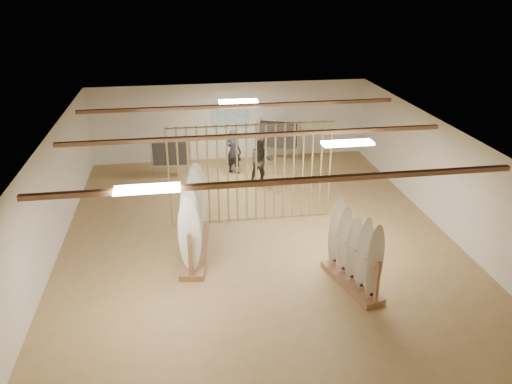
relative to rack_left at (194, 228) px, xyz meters
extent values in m
plane|color=tan|center=(1.65, 0.79, -0.70)|extent=(12.00, 12.00, 0.00)
plane|color=gray|center=(1.65, 0.79, 2.10)|extent=(12.00, 12.00, 0.00)
plane|color=white|center=(1.65, 6.79, 0.70)|extent=(12.00, 0.00, 12.00)
plane|color=white|center=(1.65, -5.21, 0.70)|extent=(12.00, 0.00, 12.00)
plane|color=white|center=(-3.35, 0.79, 0.70)|extent=(0.00, 12.00, 12.00)
plane|color=white|center=(6.65, 0.79, 0.70)|extent=(0.00, 12.00, 12.00)
cube|color=#976644|center=(1.65, 0.79, 2.02)|extent=(9.50, 6.12, 0.10)
cube|color=white|center=(1.65, 0.79, 2.04)|extent=(1.20, 0.35, 0.06)
cylinder|color=tan|center=(-0.55, 1.59, 0.70)|extent=(0.05, 0.05, 2.78)
cylinder|color=tan|center=(-0.29, 1.59, 0.70)|extent=(0.05, 0.05, 2.78)
cylinder|color=tan|center=(-0.03, 1.59, 0.70)|extent=(0.05, 0.05, 2.78)
cylinder|color=tan|center=(0.23, 1.59, 0.70)|extent=(0.05, 0.05, 2.78)
cylinder|color=tan|center=(0.48, 1.59, 0.70)|extent=(0.05, 0.05, 2.78)
cylinder|color=tan|center=(0.74, 1.59, 0.70)|extent=(0.05, 0.05, 2.78)
cylinder|color=tan|center=(1.00, 1.59, 0.70)|extent=(0.05, 0.05, 2.78)
cylinder|color=tan|center=(1.26, 1.59, 0.70)|extent=(0.05, 0.05, 2.78)
cylinder|color=tan|center=(1.52, 1.59, 0.70)|extent=(0.05, 0.05, 2.78)
cylinder|color=tan|center=(1.78, 1.59, 0.70)|extent=(0.05, 0.05, 2.78)
cylinder|color=tan|center=(2.04, 1.59, 0.70)|extent=(0.05, 0.05, 2.78)
cylinder|color=tan|center=(2.30, 1.59, 0.70)|extent=(0.05, 0.05, 2.78)
cylinder|color=tan|center=(2.56, 1.59, 0.70)|extent=(0.05, 0.05, 2.78)
cylinder|color=tan|center=(2.81, 1.59, 0.70)|extent=(0.05, 0.05, 2.78)
cylinder|color=tan|center=(3.07, 1.59, 0.70)|extent=(0.05, 0.05, 2.78)
cylinder|color=tan|center=(3.33, 1.59, 0.70)|extent=(0.05, 0.05, 2.78)
cylinder|color=tan|center=(3.59, 1.59, 0.70)|extent=(0.05, 0.05, 2.78)
cylinder|color=tan|center=(3.85, 1.59, 0.70)|extent=(0.05, 0.05, 2.78)
cube|color=#377FC3|center=(1.65, 6.77, 0.90)|extent=(1.40, 0.03, 0.90)
cube|color=#976644|center=(0.00, 0.00, -0.62)|extent=(0.85, 2.57, 0.15)
cylinder|color=black|center=(0.00, 0.00, 0.32)|extent=(0.30, 2.46, 0.01)
ellipsoid|color=white|center=(-0.12, -1.05, 0.40)|extent=(0.49, 0.12, 1.88)
ellipsoid|color=white|center=(-0.07, -0.63, 0.40)|extent=(0.49, 0.12, 1.88)
ellipsoid|color=silver|center=(-0.02, -0.21, 0.40)|extent=(0.49, 0.12, 1.88)
ellipsoid|color=silver|center=(0.02, 0.21, 0.40)|extent=(0.49, 0.12, 1.88)
ellipsoid|color=white|center=(0.07, 0.63, 0.40)|extent=(0.49, 0.12, 1.88)
ellipsoid|color=silver|center=(0.12, 1.05, 0.40)|extent=(0.49, 0.12, 1.88)
cube|color=#976644|center=(3.37, -1.90, -0.63)|extent=(0.93, 1.93, 0.13)
cylinder|color=black|center=(3.37, -1.90, 0.19)|extent=(0.46, 1.76, 0.01)
ellipsoid|color=silver|center=(3.55, -2.61, 0.26)|extent=(0.43, 0.16, 1.64)
ellipsoid|color=white|center=(3.46, -2.26, 0.26)|extent=(0.43, 0.16, 1.64)
ellipsoid|color=silver|center=(3.37, -1.90, 0.26)|extent=(0.43, 0.16, 1.64)
ellipsoid|color=silver|center=(3.28, -1.55, 0.26)|extent=(0.43, 0.16, 1.64)
ellipsoid|color=silver|center=(3.19, -1.19, 0.26)|extent=(0.43, 0.16, 1.64)
cylinder|color=silver|center=(-0.53, 5.15, 0.61)|extent=(1.26, 0.13, 0.03)
cube|color=black|center=(-0.53, 5.15, 0.18)|extent=(1.20, 0.41, 0.77)
cylinder|color=silver|center=(-0.53, 5.15, -0.02)|extent=(0.03, 0.03, 1.35)
cylinder|color=silver|center=(3.33, 6.19, 0.81)|extent=(1.36, 0.58, 0.03)
cube|color=black|center=(3.33, 6.19, 0.32)|extent=(1.39, 0.85, 0.88)
cylinder|color=silver|center=(3.33, 6.19, 0.08)|extent=(0.03, 0.03, 1.56)
imported|color=black|center=(1.58, 5.23, 0.19)|extent=(0.78, 0.73, 1.77)
imported|color=#332F28|center=(2.33, 4.01, 0.23)|extent=(0.95, 0.77, 1.86)
camera|label=1|loc=(-0.19, -10.80, 5.67)|focal=35.00mm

